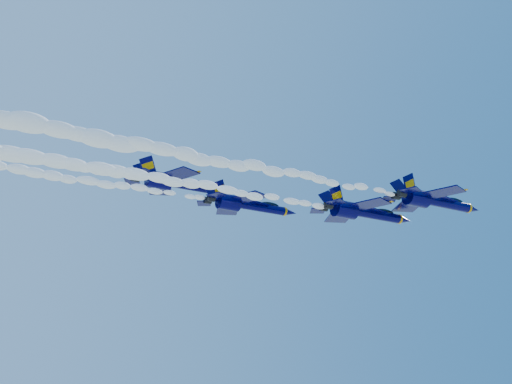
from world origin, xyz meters
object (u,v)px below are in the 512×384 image
jet_lead (433,201)px  jet_fourth (179,183)px  jet_third (247,205)px  jet_second (362,212)px

jet_lead → jet_fourth: bearing=140.0°
jet_lead → jet_fourth: size_ratio=0.92×
jet_third → jet_fourth: 10.96m
jet_lead → jet_third: jet_third is taller
jet_third → jet_fourth: size_ratio=0.92×
jet_lead → jet_second: bearing=141.9°
jet_third → jet_lead: bearing=-44.0°
jet_lead → jet_third: 27.32m
jet_second → jet_third: (-11.82, 12.80, 2.87)m
jet_third → jet_fourth: bearing=150.3°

